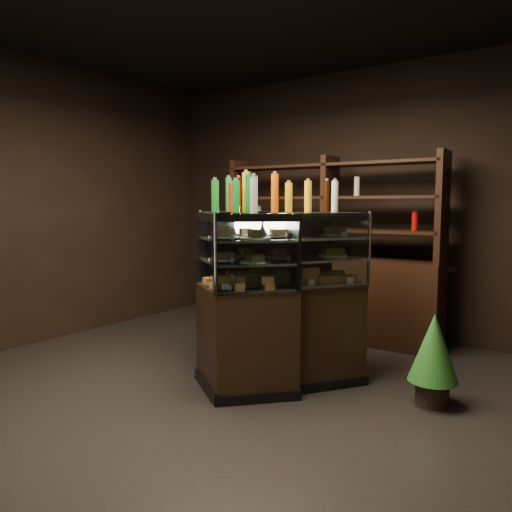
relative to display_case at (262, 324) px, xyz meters
The scene contains 7 objects.
ground 0.69m from the display_case, 101.81° to the right, with size 5.00×5.00×0.00m, color black.
room_shell 1.55m from the display_case, 101.81° to the right, with size 5.02×5.02×3.01m.
display_case is the anchor object (origin of this frame).
food_display 0.57m from the display_case, 84.32° to the right, with size 1.26×1.07×0.44m.
bottles_top 1.08m from the display_case, 95.68° to the left, with size 1.09×0.93×0.30m.
potted_conifer 1.38m from the display_case, 11.25° to the left, with size 0.36×0.36×0.78m.
back_shelving 1.58m from the display_case, 96.25° to the left, with size 2.46×0.51×2.00m.
Camera 1 is at (2.44, -2.91, 1.49)m, focal length 35.00 mm.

